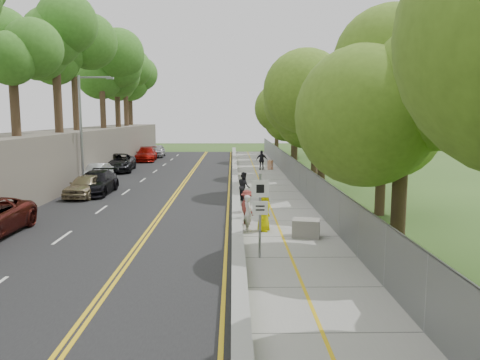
{
  "coord_description": "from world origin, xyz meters",
  "views": [
    {
      "loc": [
        0.07,
        -19.49,
        5.17
      ],
      "look_at": [
        0.5,
        8.0,
        1.4
      ],
      "focal_mm": 35.0,
      "sensor_mm": 36.0,
      "label": 1
    }
  ],
  "objects_px": {
    "construction_barrel": "(270,165)",
    "person_far": "(262,160)",
    "streetlight": "(84,124)",
    "painter_0": "(264,211)",
    "concrete_block": "(306,228)",
    "signpost": "(260,206)"
  },
  "relations": [
    {
      "from": "person_far",
      "to": "painter_0",
      "type": "bearing_deg",
      "value": 86.23
    },
    {
      "from": "construction_barrel",
      "to": "person_far",
      "type": "bearing_deg",
      "value": -161.8
    },
    {
      "from": "streetlight",
      "to": "signpost",
      "type": "relative_size",
      "value": 2.58
    },
    {
      "from": "streetlight",
      "to": "construction_barrel",
      "type": "bearing_deg",
      "value": 38.55
    },
    {
      "from": "construction_barrel",
      "to": "concrete_block",
      "type": "height_order",
      "value": "construction_barrel"
    },
    {
      "from": "streetlight",
      "to": "signpost",
      "type": "height_order",
      "value": "streetlight"
    },
    {
      "from": "signpost",
      "to": "construction_barrel",
      "type": "xyz_separation_m",
      "value": [
        2.64,
        28.29,
        -1.46
      ]
    },
    {
      "from": "painter_0",
      "to": "signpost",
      "type": "bearing_deg",
      "value": -162.82
    },
    {
      "from": "concrete_block",
      "to": "painter_0",
      "type": "relative_size",
      "value": 0.62
    },
    {
      "from": "streetlight",
      "to": "person_far",
      "type": "height_order",
      "value": "streetlight"
    },
    {
      "from": "streetlight",
      "to": "construction_barrel",
      "type": "relative_size",
      "value": 8.91
    },
    {
      "from": "streetlight",
      "to": "person_far",
      "type": "distance_m",
      "value": 17.65
    },
    {
      "from": "streetlight",
      "to": "concrete_block",
      "type": "bearing_deg",
      "value": -45.84
    },
    {
      "from": "signpost",
      "to": "person_far",
      "type": "relative_size",
      "value": 1.66
    },
    {
      "from": "signpost",
      "to": "concrete_block",
      "type": "relative_size",
      "value": 2.72
    },
    {
      "from": "signpost",
      "to": "painter_0",
      "type": "height_order",
      "value": "signpost"
    },
    {
      "from": "streetlight",
      "to": "painter_0",
      "type": "height_order",
      "value": "streetlight"
    },
    {
      "from": "painter_0",
      "to": "concrete_block",
      "type": "bearing_deg",
      "value": -98.5
    },
    {
      "from": "signpost",
      "to": "person_far",
      "type": "height_order",
      "value": "signpost"
    },
    {
      "from": "signpost",
      "to": "construction_barrel",
      "type": "height_order",
      "value": "signpost"
    },
    {
      "from": "painter_0",
      "to": "streetlight",
      "type": "bearing_deg",
      "value": 65.37
    },
    {
      "from": "concrete_block",
      "to": "painter_0",
      "type": "height_order",
      "value": "painter_0"
    }
  ]
}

